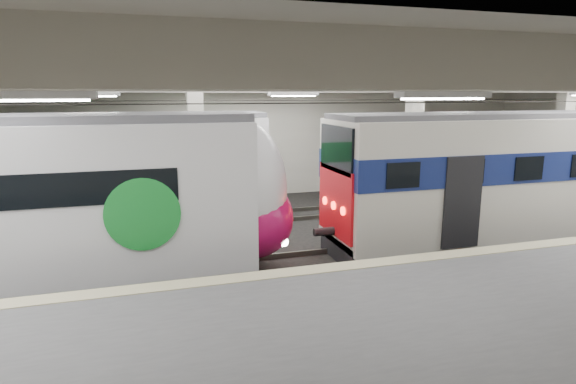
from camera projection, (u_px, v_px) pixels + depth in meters
name	position (u px, v px, depth m)	size (l,w,h in m)	color
station_hall	(338.00, 163.00, 12.06)	(36.00, 24.00, 5.75)	black
modern_emu	(46.00, 207.00, 11.89)	(13.88, 2.87, 4.47)	white
older_rer	(519.00, 176.00, 15.92)	(13.22, 2.92, 4.37)	beige
far_train	(79.00, 172.00, 17.09)	(13.38, 3.07, 4.28)	white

